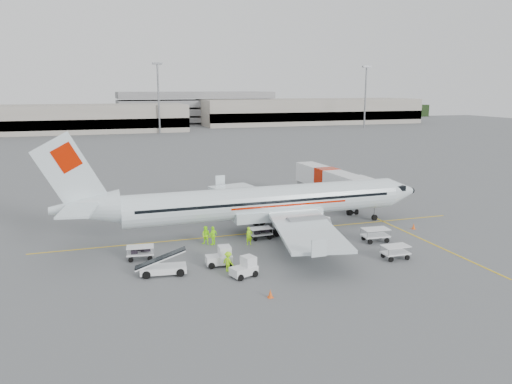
% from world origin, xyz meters
% --- Properties ---
extents(ground, '(360.00, 360.00, 0.00)m').
position_xyz_m(ground, '(0.00, 0.00, 0.00)').
color(ground, '#56595B').
extents(stripe_lead, '(44.00, 0.20, 0.01)m').
position_xyz_m(stripe_lead, '(0.00, 0.00, 0.01)').
color(stripe_lead, yellow).
rests_on(stripe_lead, ground).
extents(stripe_cross, '(0.20, 20.00, 0.01)m').
position_xyz_m(stripe_cross, '(14.00, -8.00, 0.01)').
color(stripe_cross, yellow).
rests_on(stripe_cross, ground).
extents(terminal_west, '(110.00, 22.00, 9.00)m').
position_xyz_m(terminal_west, '(-40.00, 130.00, 4.50)').
color(terminal_west, gray).
rests_on(terminal_west, ground).
extents(terminal_east, '(90.00, 26.00, 10.00)m').
position_xyz_m(terminal_east, '(70.00, 145.00, 5.00)').
color(terminal_east, gray).
rests_on(terminal_east, ground).
extents(parking_garage, '(62.00, 24.00, 14.00)m').
position_xyz_m(parking_garage, '(25.00, 160.00, 7.00)').
color(parking_garage, slate).
rests_on(parking_garage, ground).
extents(treeline, '(300.00, 3.00, 6.00)m').
position_xyz_m(treeline, '(0.00, 175.00, 3.00)').
color(treeline, black).
rests_on(treeline, ground).
extents(mast_center, '(3.20, 1.20, 22.00)m').
position_xyz_m(mast_center, '(5.00, 118.00, 11.00)').
color(mast_center, slate).
rests_on(mast_center, ground).
extents(mast_east, '(3.20, 1.20, 22.00)m').
position_xyz_m(mast_east, '(80.00, 118.00, 11.00)').
color(mast_east, slate).
rests_on(mast_east, ground).
extents(aircraft, '(38.12, 30.01, 10.43)m').
position_xyz_m(aircraft, '(0.57, 0.51, 5.22)').
color(aircraft, white).
rests_on(aircraft, ground).
extents(jet_bridge, '(4.07, 17.35, 4.52)m').
position_xyz_m(jet_bridge, '(11.93, 9.80, 2.26)').
color(jet_bridge, silver).
rests_on(jet_bridge, ground).
extents(belt_loader, '(4.95, 2.36, 2.58)m').
position_xyz_m(belt_loader, '(-11.12, -8.62, 1.29)').
color(belt_loader, silver).
rests_on(belt_loader, ground).
extents(tug_fore, '(2.36, 2.01, 1.59)m').
position_xyz_m(tug_fore, '(5.51, -2.00, 0.79)').
color(tug_fore, silver).
rests_on(tug_fore, ground).
extents(tug_mid, '(2.28, 1.74, 1.56)m').
position_xyz_m(tug_mid, '(-5.26, -11.02, 0.78)').
color(tug_mid, silver).
rests_on(tug_mid, ground).
extents(tug_aft, '(2.20, 1.33, 1.65)m').
position_xyz_m(tug_aft, '(-6.49, -8.05, 0.82)').
color(tug_aft, silver).
rests_on(tug_aft, ground).
extents(cart_loaded_a, '(2.18, 1.35, 1.11)m').
position_xyz_m(cart_loaded_a, '(-0.84, -2.00, 0.55)').
color(cart_loaded_a, silver).
rests_on(cart_loaded_a, ground).
extents(cart_loaded_b, '(2.41, 1.59, 1.19)m').
position_xyz_m(cart_loaded_b, '(-12.49, -4.46, 0.59)').
color(cart_loaded_b, silver).
rests_on(cart_loaded_b, ground).
extents(cart_empty_a, '(2.31, 1.38, 1.20)m').
position_xyz_m(cart_empty_a, '(8.28, -11.10, 0.60)').
color(cart_empty_a, silver).
rests_on(cart_empty_a, ground).
extents(cart_empty_b, '(2.59, 1.63, 1.31)m').
position_xyz_m(cart_empty_b, '(9.27, -6.26, 0.65)').
color(cart_empty_b, silver).
rests_on(cart_empty_b, ground).
extents(cone_nose, '(0.38, 0.38, 0.61)m').
position_xyz_m(cone_nose, '(15.37, -3.70, 0.31)').
color(cone_nose, '#EB5515').
rests_on(cone_nose, ground).
extents(cone_port, '(0.38, 0.38, 0.62)m').
position_xyz_m(cone_port, '(5.35, 15.93, 0.31)').
color(cone_port, '#EB5515').
rests_on(cone_port, ground).
extents(cone_stbd, '(0.38, 0.38, 0.62)m').
position_xyz_m(cone_stbd, '(-4.62, -15.39, 0.31)').
color(cone_stbd, '#EB5515').
rests_on(cone_stbd, ground).
extents(crew_a, '(0.68, 0.51, 1.71)m').
position_xyz_m(crew_a, '(-2.45, -3.46, 0.86)').
color(crew_a, '#97ED0F').
rests_on(crew_a, ground).
extents(crew_b, '(1.08, 1.05, 1.76)m').
position_xyz_m(crew_b, '(-6.26, -2.13, 0.88)').
color(crew_b, '#97ED0F').
rests_on(crew_b, ground).
extents(crew_c, '(1.09, 1.23, 1.66)m').
position_xyz_m(crew_c, '(-6.11, -9.58, 0.83)').
color(crew_c, '#97ED0F').
rests_on(crew_c, ground).
extents(crew_d, '(1.10, 0.97, 1.78)m').
position_xyz_m(crew_d, '(-5.64, -2.42, 0.89)').
color(crew_d, '#97ED0F').
rests_on(crew_d, ground).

